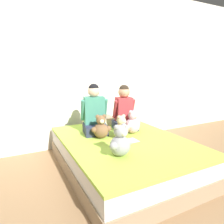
# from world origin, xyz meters

# --- Properties ---
(ground_plane) EXTENTS (14.00, 14.00, 0.00)m
(ground_plane) POSITION_xyz_m (0.00, 0.00, 0.00)
(ground_plane) COLOR #93704C
(wall_behind_bed) EXTENTS (8.00, 0.06, 2.50)m
(wall_behind_bed) POSITION_xyz_m (0.00, 1.04, 1.25)
(wall_behind_bed) COLOR silver
(wall_behind_bed) RESTS_ON ground_plane
(bed) EXTENTS (1.39, 1.86, 0.37)m
(bed) POSITION_xyz_m (0.00, 0.00, 0.19)
(bed) COLOR #997F60
(bed) RESTS_ON ground_plane
(child_on_left) EXTENTS (0.37, 0.35, 0.66)m
(child_on_left) POSITION_xyz_m (-0.22, 0.39, 0.65)
(child_on_left) COLOR #282D47
(child_on_left) RESTS_ON bed
(child_on_right) EXTENTS (0.35, 0.36, 0.63)m
(child_on_right) POSITION_xyz_m (0.23, 0.39, 0.64)
(child_on_right) COLOR #282D47
(child_on_right) RESTS_ON bed
(teddy_bear_held_by_left_child) EXTENTS (0.25, 0.19, 0.30)m
(teddy_bear_held_by_left_child) POSITION_xyz_m (-0.22, 0.17, 0.50)
(teddy_bear_held_by_left_child) COLOR brown
(teddy_bear_held_by_left_child) RESTS_ON bed
(teddy_bear_held_by_right_child) EXTENTS (0.25, 0.20, 0.32)m
(teddy_bear_held_by_right_child) POSITION_xyz_m (0.23, 0.17, 0.51)
(teddy_bear_held_by_right_child) COLOR #DBA3B2
(teddy_bear_held_by_right_child) RESTS_ON bed
(teddy_bear_between_children) EXTENTS (0.23, 0.18, 0.29)m
(teddy_bear_between_children) POSITION_xyz_m (0.00, 0.07, 0.50)
(teddy_bear_between_children) COLOR #D1B78E
(teddy_bear_between_children) RESTS_ON bed
(teddy_bear_at_foot_of_bed) EXTENTS (0.26, 0.20, 0.32)m
(teddy_bear_at_foot_of_bed) POSITION_xyz_m (-0.27, -0.39, 0.51)
(teddy_bear_at_foot_of_bed) COLOR #939399
(teddy_bear_at_foot_of_bed) RESTS_ON bed
(pillow_at_headboard) EXTENTS (0.46, 0.26, 0.11)m
(pillow_at_headboard) POSITION_xyz_m (0.00, 0.77, 0.43)
(pillow_at_headboard) COLOR beige
(pillow_at_headboard) RESTS_ON bed
(sign_card) EXTENTS (0.21, 0.15, 0.00)m
(sign_card) POSITION_xyz_m (0.02, -0.08, 0.38)
(sign_card) COLOR white
(sign_card) RESTS_ON bed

